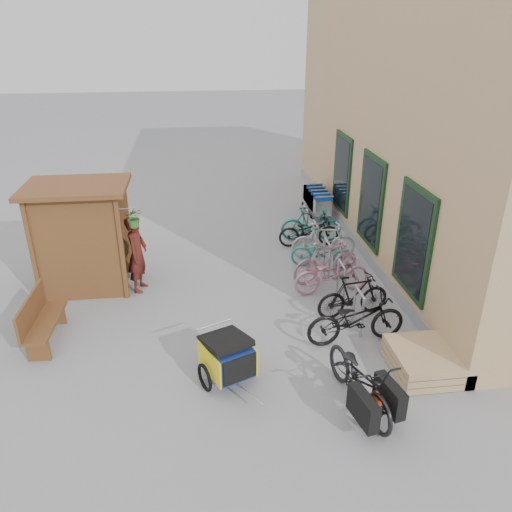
{
  "coord_description": "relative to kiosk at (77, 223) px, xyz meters",
  "views": [
    {
      "loc": [
        -0.68,
        -7.98,
        5.42
      ],
      "look_at": [
        0.5,
        1.5,
        1.0
      ],
      "focal_mm": 35.0,
      "sensor_mm": 36.0,
      "label": 1
    }
  ],
  "objects": [
    {
      "name": "person_kiosk",
      "position": [
        1.24,
        -0.27,
        -0.68
      ],
      "size": [
        0.55,
        0.71,
        1.74
      ],
      "primitive_type": "imported",
      "rotation": [
        0.0,
        0.0,
        1.33
      ],
      "color": "maroon",
      "rests_on": "ground"
    },
    {
      "name": "building",
      "position": [
        9.77,
        2.03,
        1.94
      ],
      "size": [
        6.07,
        13.0,
        7.0
      ],
      "color": "tan",
      "rests_on": "ground"
    },
    {
      "name": "child_trailer",
      "position": [
        2.96,
        -3.71,
        -1.05
      ],
      "size": [
        1.02,
        1.53,
        0.9
      ],
      "rotation": [
        0.0,
        0.0,
        0.41
      ],
      "color": "navy",
      "rests_on": "ground"
    },
    {
      "name": "bike_6",
      "position": [
        5.53,
        1.66,
        -1.12
      ],
      "size": [
        1.64,
        0.59,
        0.86
      ],
      "primitive_type": "imported",
      "rotation": [
        0.0,
        0.0,
        1.55
      ],
      "color": "black",
      "rests_on": "ground"
    },
    {
      "name": "pallet_stack",
      "position": [
        6.28,
        -3.87,
        -1.34
      ],
      "size": [
        1.0,
        1.2,
        0.4
      ],
      "color": "tan",
      "rests_on": "ground"
    },
    {
      "name": "bike_rack",
      "position": [
        5.58,
        -0.07,
        -1.04
      ],
      "size": [
        0.05,
        5.35,
        0.86
      ],
      "color": "#A5A8AD",
      "rests_on": "ground"
    },
    {
      "name": "bike_2",
      "position": [
        5.47,
        -0.93,
        -1.1
      ],
      "size": [
        1.79,
        0.79,
        0.91
      ],
      "primitive_type": "imported",
      "rotation": [
        0.0,
        0.0,
        1.68
      ],
      "color": "#BE7B93",
      "rests_on": "ground"
    },
    {
      "name": "shopping_carts",
      "position": [
        6.28,
        4.03,
        -1.0
      ],
      "size": [
        0.52,
        2.08,
        0.94
      ],
      "color": "silver",
      "rests_on": "ground"
    },
    {
      "name": "ground",
      "position": [
        3.28,
        -2.47,
        -1.55
      ],
      "size": [
        80.0,
        80.0,
        0.0
      ],
      "primitive_type": "plane",
      "color": "gray"
    },
    {
      "name": "bike_4",
      "position": [
        5.58,
        0.31,
        -1.14
      ],
      "size": [
        1.64,
        0.95,
        0.81
      ],
      "primitive_type": "imported",
      "rotation": [
        0.0,
        0.0,
        1.29
      ],
      "color": "#1E7B72",
      "rests_on": "ground"
    },
    {
      "name": "bike_5",
      "position": [
        5.71,
        0.82,
        -1.06
      ],
      "size": [
        1.66,
        0.6,
        0.97
      ],
      "primitive_type": "imported",
      "rotation": [
        0.0,
        0.0,
        1.48
      ],
      "color": "#B3B3AF",
      "rests_on": "ground"
    },
    {
      "name": "bike_0",
      "position": [
        5.41,
        -2.86,
        -1.06
      ],
      "size": [
        1.94,
        0.82,
        0.99
      ],
      "primitive_type": "imported",
      "rotation": [
        0.0,
        0.0,
        1.66
      ],
      "color": "black",
      "rests_on": "ground"
    },
    {
      "name": "bike_7",
      "position": [
        5.66,
        2.0,
        -1.06
      ],
      "size": [
        1.69,
        0.7,
        0.99
      ],
      "primitive_type": "imported",
      "rotation": [
        0.0,
        0.0,
        1.42
      ],
      "color": "#1E7B72",
      "rests_on": "ground"
    },
    {
      "name": "cargo_bike",
      "position": [
        4.95,
        -4.57,
        -1.06
      ],
      "size": [
        1.03,
        1.99,
        1.0
      ],
      "rotation": [
        0.0,
        0.0,
        0.2
      ],
      "color": "black",
      "rests_on": "ground"
    },
    {
      "name": "bike_3",
      "position": [
        5.47,
        -0.39,
        -1.04
      ],
      "size": [
        1.76,
        0.94,
        1.02
      ],
      "primitive_type": "imported",
      "rotation": [
        0.0,
        0.0,
        1.86
      ],
      "color": "#BE7B93",
      "rests_on": "ground"
    },
    {
      "name": "bench",
      "position": [
        -0.4,
        -2.14,
        -1.07
      ],
      "size": [
        0.5,
        1.52,
        0.95
      ],
      "rotation": [
        0.0,
        0.0,
        -0.03
      ],
      "color": "brown",
      "rests_on": "ground"
    },
    {
      "name": "kiosk",
      "position": [
        0.0,
        0.0,
        0.0
      ],
      "size": [
        2.49,
        1.65,
        2.4
      ],
      "color": "brown",
      "rests_on": "ground"
    },
    {
      "name": "bike_1",
      "position": [
        5.64,
        -1.96,
        -1.09
      ],
      "size": [
        1.6,
        0.69,
        0.93
      ],
      "primitive_type": "imported",
      "rotation": [
        0.0,
        0.0,
        1.74
      ],
      "color": "black",
      "rests_on": "ground"
    }
  ]
}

